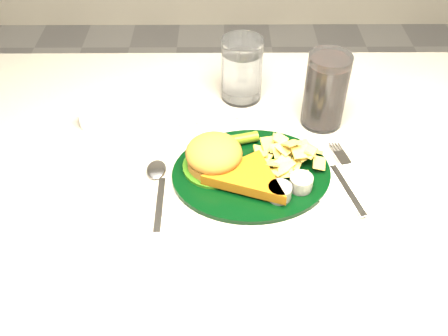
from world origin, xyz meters
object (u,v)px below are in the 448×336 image
(fork_napkin, at_px, (347,186))
(table, at_px, (230,299))
(dinner_plate, at_px, (252,162))
(water_glass, at_px, (242,69))
(cola_glass, at_px, (326,91))

(fork_napkin, bearing_deg, table, 156.31)
(dinner_plate, xyz_separation_m, fork_napkin, (0.15, -0.03, -0.02))
(water_glass, xyz_separation_m, cola_glass, (0.15, -0.08, 0.01))
(dinner_plate, relative_size, water_glass, 2.12)
(dinner_plate, bearing_deg, table, 178.26)
(cola_glass, bearing_deg, table, -139.41)
(table, height_order, fork_napkin, fork_napkin)
(dinner_plate, distance_m, water_glass, 0.23)
(table, height_order, cola_glass, cola_glass)
(water_glass, relative_size, cola_glass, 0.89)
(dinner_plate, xyz_separation_m, cola_glass, (0.14, 0.14, 0.04))
(cola_glass, distance_m, fork_napkin, 0.19)
(table, height_order, water_glass, water_glass)
(dinner_plate, relative_size, fork_napkin, 1.73)
(dinner_plate, bearing_deg, water_glass, 87.29)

